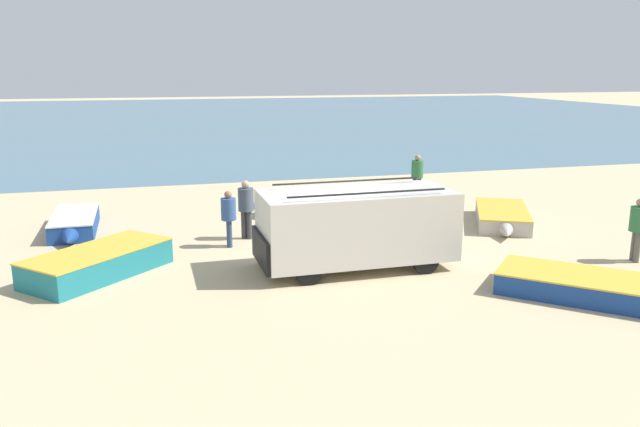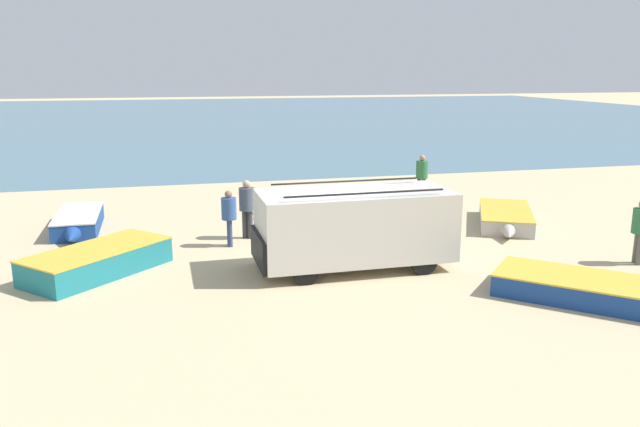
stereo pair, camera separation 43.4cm
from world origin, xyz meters
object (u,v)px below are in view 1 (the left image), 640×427
(fishing_rowboat_1, at_px, (75,224))
(fishing_rowboat_4, at_px, (599,288))
(fisherman_3, at_px, (229,214))
(fishing_rowboat_2, at_px, (320,206))
(fisherman_2, at_px, (246,204))
(parked_van, at_px, (355,225))
(fisherman_0, at_px, (417,173))
(fishing_rowboat_3, at_px, (502,217))
(fisherman_1, at_px, (638,224))
(fishing_rowboat_0, at_px, (103,261))

(fishing_rowboat_1, relative_size, fishing_rowboat_4, 0.92)
(fishing_rowboat_1, height_order, fisherman_3, fisherman_3)
(fishing_rowboat_1, distance_m, fishing_rowboat_2, 8.20)
(fisherman_2, bearing_deg, fisherman_3, 176.64)
(parked_van, height_order, fisherman_0, parked_van)
(fishing_rowboat_1, height_order, fisherman_2, fisherman_2)
(fishing_rowboat_3, distance_m, fishing_rowboat_4, 6.91)
(fishing_rowboat_4, relative_size, fisherman_1, 2.53)
(fisherman_3, bearing_deg, fishing_rowboat_2, 44.78)
(fisherman_2, bearing_deg, fishing_rowboat_3, -56.72)
(parked_van, bearing_deg, fisherman_1, 168.05)
(parked_van, relative_size, fishing_rowboat_2, 1.01)
(fisherman_0, height_order, fisherman_2, fisherman_2)
(fishing_rowboat_2, bearing_deg, fishing_rowboat_0, 51.98)
(fishing_rowboat_0, distance_m, fishing_rowboat_3, 12.68)
(fisherman_3, bearing_deg, fishing_rowboat_3, 4.70)
(fishing_rowboat_1, relative_size, fisherman_2, 2.23)
(parked_van, bearing_deg, fishing_rowboat_4, 141.00)
(fisherman_1, height_order, fisherman_3, fisherman_1)
(fisherman_3, bearing_deg, fisherman_2, 53.18)
(fishing_rowboat_2, bearing_deg, fisherman_2, 56.88)
(fishing_rowboat_4, height_order, fisherman_0, fisherman_0)
(fishing_rowboat_4, xyz_separation_m, fisherman_0, (0.52, 11.31, 0.81))
(fishing_rowboat_3, distance_m, fisherman_0, 4.78)
(fishing_rowboat_4, xyz_separation_m, fisherman_1, (2.86, 2.15, 0.78))
(fishing_rowboat_1, xyz_separation_m, fisherman_0, (12.61, 1.92, 0.78))
(fisherman_0, relative_size, fisherman_2, 0.98)
(fishing_rowboat_2, distance_m, fishing_rowboat_3, 6.25)
(fishing_rowboat_3, height_order, fisherman_2, fisherman_2)
(fishing_rowboat_2, xyz_separation_m, fisherman_0, (4.41, 1.60, 0.75))
(fishing_rowboat_1, xyz_separation_m, fishing_rowboat_3, (13.68, -2.66, -0.03))
(fishing_rowboat_2, relative_size, fisherman_3, 3.01)
(fishing_rowboat_0, xyz_separation_m, fisherman_3, (3.41, 1.64, 0.66))
(fishing_rowboat_0, distance_m, fishing_rowboat_4, 11.96)
(fishing_rowboat_3, bearing_deg, fishing_rowboat_1, -73.93)
(fishing_rowboat_0, xyz_separation_m, fishing_rowboat_1, (-1.14, 4.57, -0.05))
(fishing_rowboat_0, height_order, fisherman_0, fisherman_0)
(fishing_rowboat_4, distance_m, fisherman_3, 9.96)
(fishing_rowboat_3, xyz_separation_m, fisherman_2, (-8.51, 0.48, 0.82))
(fishing_rowboat_2, distance_m, fisherman_2, 4.00)
(fishing_rowboat_3, relative_size, fishing_rowboat_4, 0.97)
(fisherman_1, xyz_separation_m, fisherman_2, (-9.78, 5.06, 0.04))
(fisherman_0, xyz_separation_m, fisherman_1, (2.34, -9.16, -0.02))
(fishing_rowboat_1, relative_size, fishing_rowboat_2, 0.81)
(parked_van, distance_m, fisherman_2, 4.24)
(fishing_rowboat_4, bearing_deg, fisherman_1, 80.10)
(fisherman_0, xyz_separation_m, fisherman_3, (-8.06, -4.85, -0.07))
(fishing_rowboat_1, height_order, fishing_rowboat_4, fishing_rowboat_1)
(parked_van, bearing_deg, fishing_rowboat_3, -154.17)
(fishing_rowboat_3, bearing_deg, fisherman_0, -139.76)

